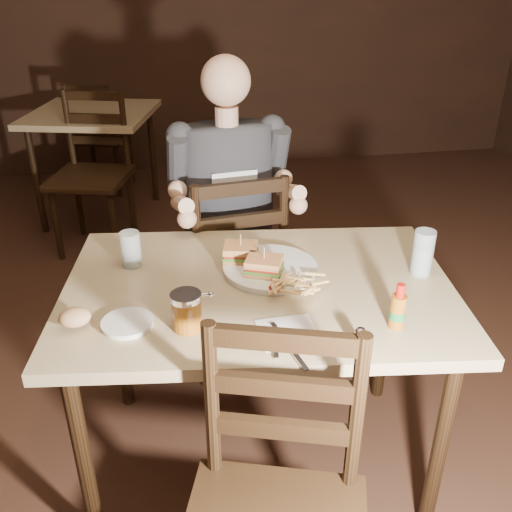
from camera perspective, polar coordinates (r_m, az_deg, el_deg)
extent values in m
plane|color=black|center=(2.34, 1.42, -19.29)|extent=(7.00, 7.00, 0.00)
plane|color=#362014|center=(5.08, -7.05, 24.11)|extent=(6.00, 0.00, 6.00)
cube|color=tan|center=(1.85, 0.28, -3.44)|extent=(1.35, 0.99, 0.04)
cylinder|color=black|center=(1.89, -16.80, -19.15)|extent=(0.05, 0.05, 0.73)
cylinder|color=black|center=(2.39, -13.46, -7.44)|extent=(0.05, 0.05, 0.73)
cylinder|color=black|center=(1.94, 17.90, -17.83)|extent=(0.05, 0.05, 0.73)
cylinder|color=black|center=(2.43, 12.81, -6.70)|extent=(0.05, 0.05, 0.73)
cube|color=tan|center=(4.19, -16.16, 13.48)|extent=(0.98, 0.98, 0.04)
cylinder|color=black|center=(4.14, -21.09, 6.92)|extent=(0.04, 0.04, 0.73)
cylinder|color=black|center=(4.69, -18.00, 9.77)|extent=(0.04, 0.04, 0.73)
cylinder|color=black|center=(3.91, -12.49, 6.99)|extent=(0.04, 0.04, 0.73)
cylinder|color=black|center=(4.49, -10.29, 9.91)|extent=(0.04, 0.04, 0.73)
cylinder|color=white|center=(1.92, 1.42, -1.35)|extent=(0.34, 0.34, 0.02)
ellipsoid|color=maroon|center=(1.78, 1.96, -3.20)|extent=(0.05, 0.05, 0.01)
cylinder|color=silver|center=(1.97, -12.39, 0.66)|extent=(0.08, 0.08, 0.12)
cylinder|color=silver|center=(1.95, 16.35, 0.31)|extent=(0.08, 0.08, 0.16)
cube|color=white|center=(1.63, 3.21, -7.59)|extent=(0.17, 0.16, 0.00)
cube|color=silver|center=(1.57, 3.25, -8.90)|extent=(0.06, 0.23, 0.01)
cube|color=silver|center=(1.58, 1.98, -8.47)|extent=(0.04, 0.15, 0.00)
cylinder|color=white|center=(1.69, -12.72, -6.67)|extent=(0.16, 0.16, 0.01)
ellipsoid|color=tan|center=(1.70, -17.68, -5.87)|extent=(0.10, 0.08, 0.05)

